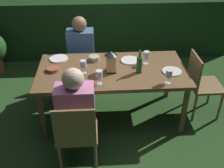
# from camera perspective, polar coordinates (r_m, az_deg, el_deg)

# --- Properties ---
(ground_plane) EXTENTS (16.00, 16.00, 0.00)m
(ground_plane) POSITION_cam_1_polar(r_m,az_deg,el_deg) (3.70, -0.00, -6.59)
(ground_plane) COLOR #26471E
(dining_table) EXTENTS (1.82, 0.93, 0.72)m
(dining_table) POSITION_cam_1_polar(r_m,az_deg,el_deg) (3.31, -0.00, 2.39)
(dining_table) COLOR brown
(dining_table) RESTS_ON ground
(chair_side_left_a) EXTENTS (0.42, 0.40, 0.87)m
(chair_side_left_a) POSITION_cam_1_polar(r_m,az_deg,el_deg) (2.74, -7.58, -10.37)
(chair_side_left_a) COLOR brown
(chair_side_left_a) RESTS_ON ground
(person_in_pink) EXTENTS (0.38, 0.47, 1.15)m
(person_in_pink) POSITION_cam_1_polar(r_m,az_deg,el_deg) (2.79, -7.61, -5.35)
(person_in_pink) COLOR #C675A3
(person_in_pink) RESTS_ON ground
(chair_side_right_a) EXTENTS (0.42, 0.40, 0.87)m
(chair_side_right_a) POSITION_cam_1_polar(r_m,az_deg,el_deg) (4.16, -6.44, 5.97)
(chair_side_right_a) COLOR brown
(chair_side_right_a) RESTS_ON ground
(person_in_blue) EXTENTS (0.38, 0.47, 1.15)m
(person_in_blue) POSITION_cam_1_polar(r_m,az_deg,el_deg) (3.91, -6.67, 6.66)
(person_in_blue) COLOR #426699
(person_in_blue) RESTS_ON ground
(chair_head_far) EXTENTS (0.40, 0.42, 0.87)m
(chair_head_far) POSITION_cam_1_polar(r_m,az_deg,el_deg) (3.66, 18.44, 0.37)
(chair_head_far) COLOR brown
(chair_head_far) RESTS_ON ground
(lantern_centerpiece) EXTENTS (0.15, 0.15, 0.27)m
(lantern_centerpiece) POSITION_cam_1_polar(r_m,az_deg,el_deg) (3.17, -0.25, 5.02)
(lantern_centerpiece) COLOR black
(lantern_centerpiece) RESTS_ON dining_table
(green_bottle_on_table) EXTENTS (0.07, 0.07, 0.29)m
(green_bottle_on_table) POSITION_cam_1_polar(r_m,az_deg,el_deg) (3.19, 5.84, 4.19)
(green_bottle_on_table) COLOR #1E5B2D
(green_bottle_on_table) RESTS_ON dining_table
(wine_glass_a) EXTENTS (0.08, 0.08, 0.17)m
(wine_glass_a) POSITION_cam_1_polar(r_m,az_deg,el_deg) (3.39, 7.32, 6.07)
(wine_glass_a) COLOR silver
(wine_glass_a) RESTS_ON dining_table
(wine_glass_b) EXTENTS (0.08, 0.08, 0.17)m
(wine_glass_b) POSITION_cam_1_polar(r_m,az_deg,el_deg) (3.02, 12.04, 2.09)
(wine_glass_b) COLOR silver
(wine_glass_b) RESTS_ON dining_table
(wine_glass_c) EXTENTS (0.08, 0.08, 0.17)m
(wine_glass_c) POSITION_cam_1_polar(r_m,az_deg,el_deg) (2.95, -2.75, 1.99)
(wine_glass_c) COLOR silver
(wine_glass_c) RESTS_ON dining_table
(wine_glass_d) EXTENTS (0.08, 0.08, 0.17)m
(wine_glass_d) POSITION_cam_1_polar(r_m,az_deg,el_deg) (3.17, -6.13, 4.15)
(wine_glass_d) COLOR silver
(wine_glass_d) RESTS_ON dining_table
(plate_a) EXTENTS (0.24, 0.24, 0.01)m
(plate_a) POSITION_cam_1_polar(r_m,az_deg,el_deg) (3.59, -11.30, 5.33)
(plate_a) COLOR white
(plate_a) RESTS_ON dining_table
(plate_b) EXTENTS (0.25, 0.25, 0.01)m
(plate_b) POSITION_cam_1_polar(r_m,az_deg,el_deg) (3.49, 3.88, 5.07)
(plate_b) COLOR white
(plate_b) RESTS_ON dining_table
(plate_c) EXTENTS (0.23, 0.23, 0.01)m
(plate_c) POSITION_cam_1_polar(r_m,az_deg,el_deg) (3.31, 12.66, 2.66)
(plate_c) COLOR silver
(plate_c) RESTS_ON dining_table
(bowl_olives) EXTENTS (0.15, 0.15, 0.04)m
(bowl_olives) POSITION_cam_1_polar(r_m,az_deg,el_deg) (3.32, -12.49, 3.12)
(bowl_olives) COLOR #9E5138
(bowl_olives) RESTS_ON dining_table
(bowl_bread) EXTENTS (0.14, 0.14, 0.06)m
(bowl_bread) POSITION_cam_1_polar(r_m,az_deg,el_deg) (3.49, -3.80, 5.55)
(bowl_bread) COLOR #BCAD8E
(bowl_bread) RESTS_ON dining_table
(hedge_backdrop) EXTENTS (4.59, 0.89, 1.04)m
(hedge_backdrop) POSITION_cam_1_polar(r_m,az_deg,el_deg) (5.29, -1.48, 12.58)
(hedge_backdrop) COLOR #193816
(hedge_backdrop) RESTS_ON ground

